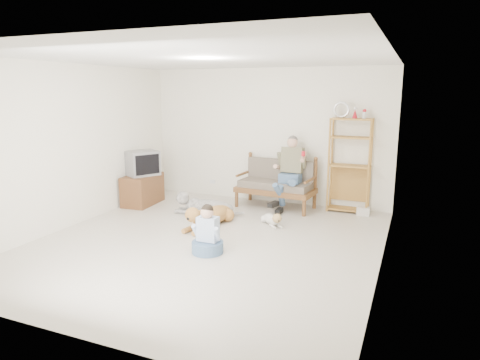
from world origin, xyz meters
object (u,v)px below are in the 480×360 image
at_px(tv_stand, 142,189).
at_px(loveseat, 277,183).
at_px(etagere, 349,164).
at_px(golden_retriever, 208,216).

bearing_deg(tv_stand, loveseat, 14.17).
xyz_separation_m(etagere, tv_stand, (-3.92, -1.03, -0.61)).
xyz_separation_m(loveseat, etagere, (1.35, 0.20, 0.42)).
height_order(loveseat, golden_retriever, loveseat).
relative_size(loveseat, etagere, 0.76).
height_order(loveseat, tv_stand, loveseat).
height_order(etagere, golden_retriever, etagere).
distance_m(tv_stand, golden_retriever, 2.06).
xyz_separation_m(tv_stand, golden_retriever, (1.89, -0.80, -0.13)).
relative_size(loveseat, golden_retriever, 1.10).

